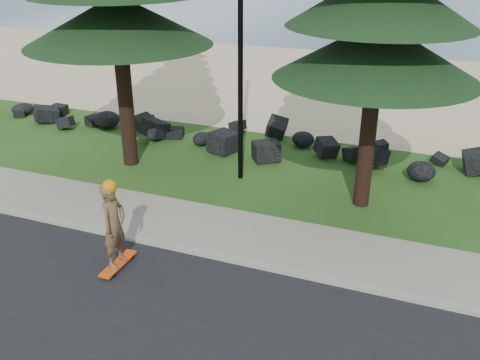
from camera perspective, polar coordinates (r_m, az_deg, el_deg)
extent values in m
plane|color=#1F4515|center=(12.75, -5.16, -5.33)|extent=(160.00, 160.00, 0.00)
cube|color=black|center=(9.70, -17.37, -17.62)|extent=(160.00, 7.00, 0.02)
cube|color=gray|center=(12.04, -7.04, -7.11)|extent=(160.00, 0.20, 0.10)
cube|color=gray|center=(12.88, -4.77, -4.76)|extent=(160.00, 2.00, 0.08)
cube|color=tan|center=(25.65, 9.30, 10.10)|extent=(160.00, 15.00, 0.01)
cube|color=#38576C|center=(61.37, 17.14, 17.83)|extent=(160.00, 58.00, 0.01)
cylinder|color=black|center=(14.16, 0.05, 15.14)|extent=(0.14, 0.14, 8.00)
cube|color=#E6470D|center=(11.59, -12.86, -8.68)|extent=(0.27, 1.08, 0.04)
imported|color=brown|center=(11.12, -13.30, -4.73)|extent=(0.43, 0.66, 1.80)
sphere|color=#C5780A|center=(10.73, -13.75, -0.70)|extent=(0.29, 0.29, 0.29)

